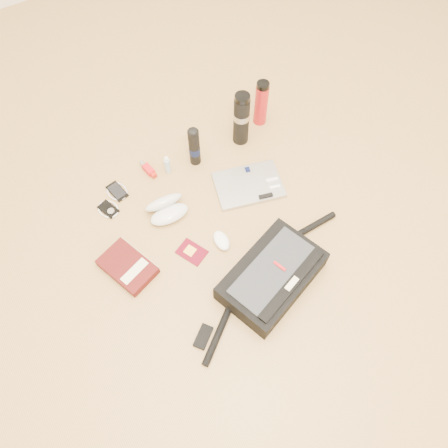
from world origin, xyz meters
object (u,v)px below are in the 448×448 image
object	(u,v)px
thermos_black	(241,119)
thermos_red	(261,103)
messenger_bag	(272,277)
laptop	(249,185)
book	(128,266)

from	to	relation	value
thermos_black	thermos_red	world-z (taller)	thermos_black
messenger_bag	laptop	world-z (taller)	messenger_bag
thermos_black	book	bearing A→B (deg)	-155.73
laptop	book	world-z (taller)	book
laptop	thermos_black	world-z (taller)	thermos_black
book	thermos_red	distance (m)	0.96
laptop	messenger_bag	bearing A→B (deg)	-95.86
book	thermos_black	xyz separation A→B (m)	(0.73, 0.33, 0.12)
laptop	thermos_black	xyz separation A→B (m)	(0.11, 0.25, 0.13)
book	messenger_bag	bearing A→B (deg)	-56.17
laptop	book	xyz separation A→B (m)	(-0.62, -0.09, 0.01)
laptop	book	size ratio (longest dim) A/B	1.33
messenger_bag	thermos_red	size ratio (longest dim) A/B	3.32
messenger_bag	thermos_red	world-z (taller)	thermos_red
messenger_bag	thermos_black	bearing A→B (deg)	48.85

